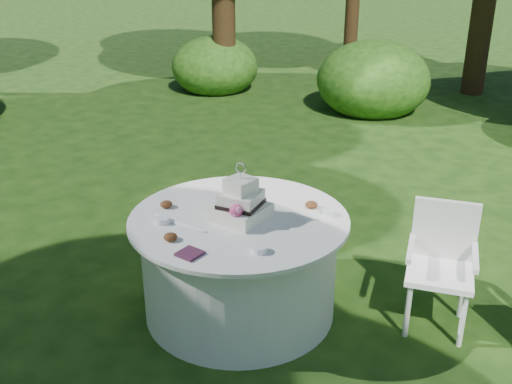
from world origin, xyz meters
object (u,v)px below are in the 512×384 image
cake (241,205)px  chair (441,257)px  table (239,264)px  napkins (190,254)px

cake → chair: size_ratio=0.48×
table → chair: (1.23, 0.73, 0.13)m
cake → napkins: bearing=-85.2°
napkins → chair: size_ratio=0.15×
napkins → table: napkins is taller
napkins → table: 0.73m
table → cake: (0.03, -0.02, 0.50)m
table → chair: 1.43m
table → cake: cake is taller
napkins → table: (-0.08, 0.61, -0.39)m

